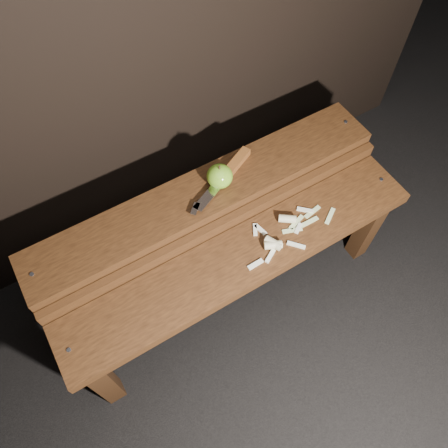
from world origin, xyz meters
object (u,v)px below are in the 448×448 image
bench_rear_tier (207,206)px  apple (220,176)px  bench_front_tier (244,267)px  knife (230,170)px

bench_rear_tier → apple: bearing=4.9°
bench_front_tier → knife: knife is taller
bench_front_tier → bench_rear_tier: 0.23m
bench_front_tier → bench_rear_tier: (0.00, 0.23, 0.06)m
bench_rear_tier → knife: bearing=13.4°
apple → knife: size_ratio=0.30×
bench_front_tier → bench_rear_tier: bench_rear_tier is taller
bench_rear_tier → apple: (0.05, 0.00, 0.12)m
bench_front_tier → apple: bearing=77.7°
knife → apple: bearing=-158.5°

